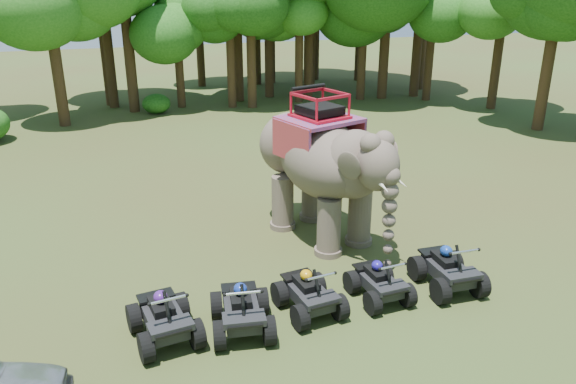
% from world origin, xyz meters
% --- Properties ---
extents(ground, '(110.00, 110.00, 0.00)m').
position_xyz_m(ground, '(0.00, 0.00, 0.00)').
color(ground, '#47381E').
rests_on(ground, ground).
extents(elephant, '(3.89, 5.85, 4.52)m').
position_xyz_m(elephant, '(1.32, 2.05, 2.26)').
color(elephant, brown).
rests_on(elephant, ground).
extents(atv_0, '(1.58, 2.01, 1.37)m').
position_xyz_m(atv_0, '(-3.88, -1.83, 0.68)').
color(atv_0, black).
rests_on(atv_0, ground).
extents(atv_1, '(1.60, 2.02, 1.36)m').
position_xyz_m(atv_1, '(-2.19, -2.06, 0.68)').
color(atv_1, black).
rests_on(atv_1, ground).
extents(atv_2, '(1.46, 1.87, 1.29)m').
position_xyz_m(atv_2, '(-0.49, -1.84, 0.64)').
color(atv_2, black).
rests_on(atv_2, ground).
extents(atv_3, '(1.29, 1.70, 1.21)m').
position_xyz_m(atv_3, '(1.35, -1.85, 0.60)').
color(atv_3, black).
rests_on(atv_3, ground).
extents(atv_4, '(1.42, 1.90, 1.37)m').
position_xyz_m(atv_4, '(3.26, -1.92, 0.68)').
color(atv_4, black).
rests_on(atv_4, ground).
extents(tree_0, '(4.63, 4.63, 6.62)m').
position_xyz_m(tree_0, '(0.00, 21.76, 3.31)').
color(tree_0, '#195114').
rests_on(tree_0, ground).
extents(tree_1, '(5.87, 5.87, 8.38)m').
position_xyz_m(tree_1, '(3.82, 22.42, 4.19)').
color(tree_1, '#195114').
rests_on(tree_1, ground).
extents(tree_2, '(4.97, 4.97, 7.10)m').
position_xyz_m(tree_2, '(7.32, 20.90, 3.55)').
color(tree_2, '#195114').
rests_on(tree_2, ground).
extents(tree_3, '(5.86, 5.86, 8.37)m').
position_xyz_m(tree_3, '(11.41, 20.43, 4.19)').
color(tree_3, '#195114').
rests_on(tree_3, ground).
extents(tree_4, '(4.94, 4.94, 7.05)m').
position_xyz_m(tree_4, '(15.36, 18.85, 3.53)').
color(tree_4, '#195114').
rests_on(tree_4, ground).
extents(tree_5, '(5.61, 5.61, 8.02)m').
position_xyz_m(tree_5, '(17.79, 15.43, 4.01)').
color(tree_5, '#195114').
rests_on(tree_5, ground).
extents(tree_6, '(6.28, 6.28, 8.98)m').
position_xyz_m(tree_6, '(16.89, 10.41, 4.49)').
color(tree_6, '#195114').
rests_on(tree_6, ground).
extents(tree_32, '(6.59, 6.59, 9.41)m').
position_xyz_m(tree_32, '(-6.65, 19.17, 4.71)').
color(tree_32, '#195114').
rests_on(tree_32, ground).
extents(tree_33, '(6.21, 6.21, 8.87)m').
position_xyz_m(tree_33, '(-3.93, 23.02, 4.43)').
color(tree_33, '#195114').
rests_on(tree_33, ground).
extents(tree_34, '(7.19, 7.19, 10.28)m').
position_xyz_m(tree_34, '(-2.84, 21.41, 5.14)').
color(tree_34, '#195114').
rests_on(tree_34, ground).
extents(tree_35, '(6.37, 6.37, 9.10)m').
position_xyz_m(tree_35, '(6.02, 23.08, 4.55)').
color(tree_35, '#195114').
rests_on(tree_35, ground).
extents(tree_36, '(7.61, 7.61, 10.86)m').
position_xyz_m(tree_36, '(12.90, 20.29, 5.43)').
color(tree_36, '#195114').
rests_on(tree_36, ground).
extents(tree_37, '(6.96, 6.96, 9.95)m').
position_xyz_m(tree_37, '(9.16, 23.70, 4.97)').
color(tree_37, '#195114').
rests_on(tree_37, ground).
extents(tree_38, '(5.96, 5.96, 8.52)m').
position_xyz_m(tree_38, '(2.47, 28.42, 4.26)').
color(tree_38, '#195114').
rests_on(tree_38, ground).
extents(tree_39, '(6.43, 6.43, 9.19)m').
position_xyz_m(tree_39, '(7.71, 28.14, 4.60)').
color(tree_39, '#195114').
rests_on(tree_39, ground).
extents(tree_40, '(6.88, 6.88, 9.83)m').
position_xyz_m(tree_40, '(14.34, 27.02, 4.92)').
color(tree_40, '#195114').
rests_on(tree_40, ground).
extents(tree_41, '(4.91, 4.91, 7.01)m').
position_xyz_m(tree_41, '(2.95, 20.77, 3.50)').
color(tree_41, '#195114').
rests_on(tree_41, ground).
extents(tree_42, '(6.80, 6.80, 9.71)m').
position_xyz_m(tree_42, '(-4.09, 23.81, 4.86)').
color(tree_42, '#195114').
rests_on(tree_42, ground).
extents(tree_43, '(7.40, 7.40, 10.56)m').
position_xyz_m(tree_43, '(16.90, 22.37, 5.28)').
color(tree_43, '#195114').
rests_on(tree_43, ground).
extents(tree_45, '(7.09, 7.09, 10.12)m').
position_xyz_m(tree_45, '(8.29, 21.82, 5.06)').
color(tree_45, '#195114').
rests_on(tree_45, ground).
extents(tree_46, '(7.29, 7.29, 10.41)m').
position_xyz_m(tree_46, '(15.26, 20.24, 5.21)').
color(tree_46, '#195114').
rests_on(tree_46, ground).
extents(tree_47, '(5.91, 5.91, 8.45)m').
position_xyz_m(tree_47, '(6.53, 27.86, 4.22)').
color(tree_47, '#195114').
rests_on(tree_47, ground).
extents(tree_48, '(5.78, 5.78, 8.26)m').
position_xyz_m(tree_48, '(4.09, 20.30, 4.13)').
color(tree_48, '#195114').
rests_on(tree_48, ground).
extents(tree_49, '(6.68, 6.68, 9.54)m').
position_xyz_m(tree_49, '(11.32, 28.41, 4.77)').
color(tree_49, '#195114').
rests_on(tree_49, ground).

